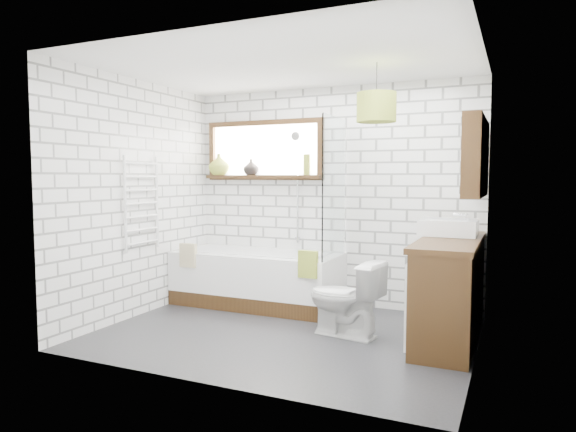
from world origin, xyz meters
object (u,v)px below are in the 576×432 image
at_px(basin, 449,227).
at_px(toilet, 345,298).
at_px(vanity, 450,289).
at_px(pendant, 376,107).
at_px(bathtub, 257,278).

relative_size(basin, toilet, 0.73).
xyz_separation_m(vanity, toilet, (-0.91, -0.30, -0.10)).
height_order(basin, pendant, pendant).
bearing_deg(toilet, basin, 133.84).
xyz_separation_m(bathtub, toilet, (1.28, -0.70, 0.05)).
bearing_deg(vanity, bathtub, 169.68).
relative_size(vanity, pendant, 4.55).
relative_size(bathtub, toilet, 2.66).
distance_m(bathtub, basin, 2.24).
distance_m(basin, pendant, 1.35).
bearing_deg(basin, pendant, -139.43).
bearing_deg(bathtub, vanity, -10.32).
relative_size(vanity, basin, 3.09).
xyz_separation_m(basin, pendant, (-0.59, -0.50, 1.10)).
xyz_separation_m(vanity, basin, (-0.06, 0.28, 0.54)).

